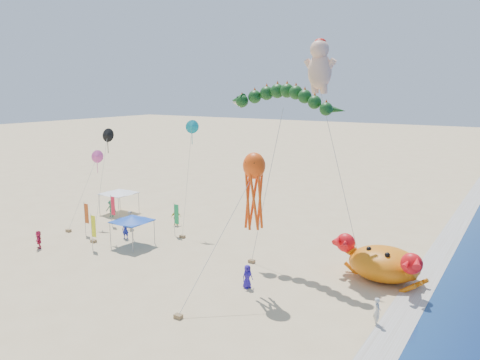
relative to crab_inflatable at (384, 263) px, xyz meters
The scene contains 11 objects.
ground 10.15m from the crab_inflatable, 160.06° to the right, with size 320.00×320.00×0.00m, color #D1B784.
foam_strip 4.48m from the crab_inflatable, 53.43° to the right, with size 320.00×320.00×0.00m, color silver.
crab_inflatable is the anchor object (origin of this frame).
dragon_kite 14.17m from the crab_inflatable, behind, with size 9.62×3.32×13.80m.
cherub_kite 15.70m from the crab_inflatable, 161.39° to the left, with size 5.83×2.58×17.56m.
octopus_kite 11.38m from the crab_inflatable, 139.01° to the right, with size 2.67×7.07×9.60m.
canopy_blue 21.48m from the crab_inflatable, 168.83° to the right, with size 3.24×3.24×2.71m.
canopy_white 30.60m from the crab_inflatable, behind, with size 3.61×3.61×2.71m.
feather_flags 24.36m from the crab_inflatable, behind, with size 8.08×6.92×3.20m.
beachgoers 22.23m from the crab_inflatable, behind, with size 32.38×12.97×1.85m.
small_kites 25.39m from the crab_inflatable, behind, with size 10.80×8.63×10.86m.
Camera 1 is at (17.78, -29.28, 13.75)m, focal length 35.00 mm.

